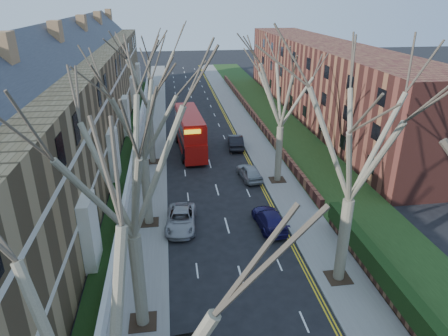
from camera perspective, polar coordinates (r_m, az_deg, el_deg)
name	(u,v)px	position (r m, az deg, el deg)	size (l,w,h in m)	color
pavement_left	(153,130)	(51.62, -10.14, 5.40)	(3.00, 102.00, 0.12)	slate
pavement_right	(246,126)	(52.48, 3.11, 6.03)	(3.00, 102.00, 0.12)	slate
terrace_left	(70,105)	(43.53, -21.11, 8.37)	(9.70, 78.00, 13.60)	olive
flats_right	(322,80)	(58.23, 13.85, 12.13)	(13.97, 54.00, 10.00)	brown
front_wall_left	(135,148)	(43.99, -12.59, 2.81)	(0.30, 78.00, 1.00)	white
grass_verge_right	(279,124)	(53.48, 7.88, 6.28)	(6.00, 102.00, 0.06)	#1D3814
tree_left_mid	(125,152)	(17.38, -13.94, 2.30)	(10.50, 10.50, 14.71)	#6D624D
tree_left_far	(139,102)	(27.01, -12.05, 9.20)	(10.15, 10.15, 14.22)	#6D624D
tree_left_dist	(146,68)	(38.70, -11.09, 13.91)	(10.50, 10.50, 14.71)	#6D624D
tree_right_mid	(359,126)	(21.35, 18.75, 5.65)	(10.50, 10.50, 14.71)	#6D624D
tree_right_far	(283,80)	(34.13, 8.44, 12.33)	(10.15, 10.15, 14.22)	#6D624D
double_decker_bus	(190,133)	(43.21, -4.88, 4.95)	(3.04, 10.11, 4.21)	#A40F0B
car_left_far	(181,219)	(29.50, -6.16, -7.30)	(2.11, 4.58, 1.27)	#9A9A9F
car_right_near	(270,219)	(29.55, 6.52, -7.26)	(1.79, 4.41, 1.28)	#1C1751
car_right_mid	(249,172)	(36.94, 3.65, -0.57)	(1.60, 3.97, 1.35)	#94989C
car_right_far	(235,141)	(44.58, 1.65, 3.81)	(1.56, 4.46, 1.47)	black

